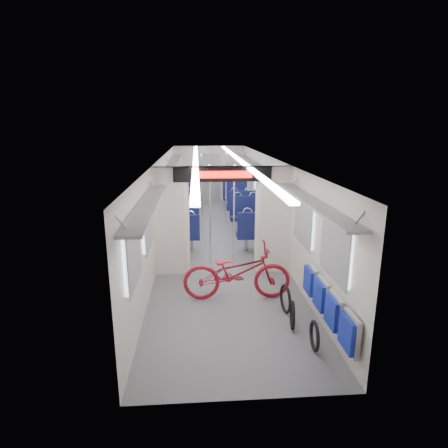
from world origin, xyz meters
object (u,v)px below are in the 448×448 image
(bike_hoop_a, at_px, (314,337))
(seat_bay_near_right, at_px, (250,220))
(stanchion_far_left, at_px, (202,192))
(bike_hoop_b, at_px, (292,316))
(seat_bay_far_left, at_px, (186,198))
(stanchion_near_left, at_px, (210,216))
(seat_bay_far_right, at_px, (238,199))
(seat_bay_near_left, at_px, (183,223))
(stanchion_far_right, at_px, (226,189))
(flip_bench, at_px, (327,303))
(stanchion_near_right, at_px, (234,216))
(bike_hoop_c, at_px, (285,300))
(bicycle, at_px, (237,272))

(bike_hoop_a, relative_size, seat_bay_near_right, 0.19)
(seat_bay_near_right, distance_m, stanchion_far_left, 1.87)
(bike_hoop_b, distance_m, seat_bay_far_left, 8.43)
(bike_hoop_b, relative_size, stanchion_near_left, 0.20)
(seat_bay_far_right, xyz_separation_m, stanchion_near_left, (-1.18, -5.09, 0.59))
(bike_hoop_b, distance_m, seat_bay_near_left, 5.06)
(seat_bay_near_right, height_order, seat_bay_far_left, seat_bay_near_right)
(stanchion_near_left, relative_size, stanchion_far_right, 1.00)
(flip_bench, height_order, seat_bay_near_right, seat_bay_near_right)
(bike_hoop_a, xyz_separation_m, stanchion_near_right, (-0.82, 3.43, 0.95))
(bike_hoop_c, relative_size, seat_bay_near_left, 0.24)
(bike_hoop_a, xyz_separation_m, stanchion_near_left, (-1.34, 3.49, 0.95))
(bike_hoop_a, bearing_deg, bicycle, 118.19)
(bicycle, bearing_deg, stanchion_far_left, 7.23)
(seat_bay_far_right, xyz_separation_m, stanchion_near_right, (-0.65, -5.16, 0.59))
(seat_bay_far_right, height_order, stanchion_far_left, stanchion_far_left)
(stanchion_near_left, relative_size, stanchion_near_right, 1.00)
(bike_hoop_c, height_order, seat_bay_far_right, seat_bay_far_right)
(bike_hoop_a, relative_size, stanchion_far_left, 0.19)
(seat_bay_near_left, height_order, seat_bay_far_left, seat_bay_far_left)
(bike_hoop_c, bearing_deg, seat_bay_far_right, 90.08)
(seat_bay_far_left, distance_m, stanchion_far_right, 2.23)
(seat_bay_near_right, bearing_deg, bicycle, -101.85)
(stanchion_far_left, bearing_deg, flip_bench, -74.63)
(seat_bay_far_left, bearing_deg, stanchion_far_right, -51.90)
(seat_bay_far_left, bearing_deg, bike_hoop_b, -77.17)
(flip_bench, xyz_separation_m, stanchion_far_right, (-0.96, 6.85, 0.57))
(bicycle, relative_size, stanchion_near_right, 0.86)
(bike_hoop_a, distance_m, seat_bay_near_right, 5.38)
(stanchion_far_left, distance_m, stanchion_far_right, 0.95)
(bike_hoop_b, height_order, seat_bay_near_left, seat_bay_near_left)
(flip_bench, relative_size, seat_bay_near_left, 1.00)
(bike_hoop_a, distance_m, seat_bay_far_right, 8.60)
(seat_bay_near_right, distance_m, seat_bay_far_left, 3.93)
(bicycle, bearing_deg, seat_bay_near_right, -11.08)
(flip_bench, bearing_deg, bike_hoop_b, 141.93)
(stanchion_near_left, height_order, stanchion_near_right, same)
(bicycle, xyz_separation_m, seat_bay_far_left, (-1.11, 7.09, 0.04))
(seat_bay_near_right, xyz_separation_m, seat_bay_far_right, (-0.00, 3.22, -0.01))
(bike_hoop_b, relative_size, stanchion_far_right, 0.20)
(flip_bench, distance_m, bike_hoop_a, 0.54)
(stanchion_near_right, bearing_deg, bike_hoop_a, -76.56)
(bike_hoop_b, height_order, seat_bay_far_left, seat_bay_far_left)
(bike_hoop_c, distance_m, seat_bay_near_left, 4.59)
(seat_bay_near_left, height_order, stanchion_far_left, stanchion_far_left)
(bike_hoop_a, distance_m, stanchion_near_right, 3.65)
(seat_bay_far_left, bearing_deg, flip_bench, -75.00)
(stanchion_far_left, bearing_deg, stanchion_near_right, -78.20)
(flip_bench, height_order, seat_bay_near_left, seat_bay_near_left)
(stanchion_far_right, bearing_deg, bicycle, -92.34)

